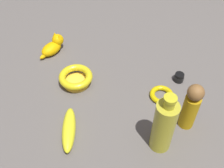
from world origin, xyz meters
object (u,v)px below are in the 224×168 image
Objects in this scene: person_figure_adult at (191,106)px; banana at (69,129)px; bottle_tall at (164,126)px; bangle at (162,95)px; bowl at (76,78)px; cat_figurine at (53,46)px; nail_polish_jar at (179,77)px.

person_figure_adult reaches higher than banana.
bottle_tall is 1.25× the size of person_figure_adult.
person_figure_adult reaches higher than bangle.
bowl is 0.46m from person_figure_adult.
bowl is 0.43m from bottle_tall.
nail_polish_jar is at bearing 68.81° from cat_figurine.
banana is (-0.06, -0.31, -0.09)m from bottle_tall.
bangle is at bearing -45.51° from nail_polish_jar.
person_figure_adult is 1.09× the size of banana.
bottle_tall is at bearing -11.50° from bangle.
person_figure_adult reaches higher than cat_figurine.
nail_polish_jar is (0.00, 0.43, -0.01)m from bowl.
bottle_tall is 0.14m from person_figure_adult.
bowl is 0.55× the size of bottle_tall.
nail_polish_jar is at bearing 89.64° from bowl.
person_figure_adult is 0.67m from cat_figurine.
nail_polish_jar is (-0.22, 0.02, -0.08)m from person_figure_adult.
nail_polish_jar is (-0.08, 0.09, 0.01)m from bangle.
bowl is at bearing -104.39° from bangle.
bottle_tall is 1.37× the size of banana.
person_figure_adult is at bearing 50.59° from cat_figurine.
bottle_tall is (0.30, 0.30, 0.08)m from bowl.
bottle_tall is at bearing 38.98° from cat_figurine.
bottle_tall reaches higher than person_figure_adult.
bowl is 0.23m from cat_figurine.
bangle is 2.30× the size of nail_polish_jar.
bottle_tall is 2.08× the size of cat_figurine.
bowl is 3.36× the size of nail_polish_jar.
nail_polish_jar is 0.34× the size of cat_figurine.
bottle_tall is 2.64× the size of bangle.
banana reaches higher than nail_polish_jar.
cat_figurine is (-0.50, -0.41, -0.08)m from bottle_tall.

